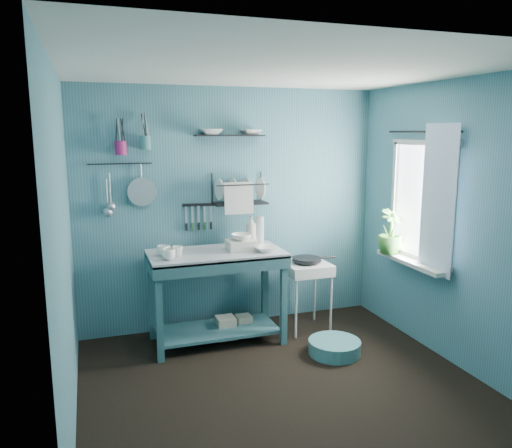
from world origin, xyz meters
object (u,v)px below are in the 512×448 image
object	(u,v)px
frying_pan	(307,259)
floor_basin	(334,347)
wash_tub	(241,245)
water_bottle	(260,230)
mug_left	(169,254)
storage_tin_small	(244,325)
mug_right	(164,251)
utensil_cup_magenta	(121,148)
utensil_cup_teal	(145,143)
potted_plant	(390,232)
mug_mid	(178,251)
soap_bottle	(251,230)
storage_tin_large	(226,327)
dish_rack	(240,189)
work_counter	(217,297)
colander	(142,192)
hotplate_stand	(306,296)

from	to	relation	value
frying_pan	floor_basin	size ratio (longest dim) A/B	0.61
wash_tub	water_bottle	bearing A→B (deg)	41.63
mug_left	storage_tin_small	bearing A→B (deg)	17.10
mug_right	water_bottle	xyz separation A→B (m)	(1.02, 0.22, 0.09)
utensil_cup_magenta	utensil_cup_teal	distance (m)	0.24
utensil_cup_teal	potted_plant	xyz separation A→B (m)	(2.33, -0.67, -0.89)
mug_left	mug_mid	size ratio (longest dim) A/B	1.23
soap_bottle	utensil_cup_magenta	size ratio (longest dim) A/B	2.30
storage_tin_small	mug_right	bearing A→B (deg)	-174.29
potted_plant	floor_basin	world-z (taller)	potted_plant
wash_tub	water_bottle	size ratio (longest dim) A/B	1.00
utensil_cup_magenta	storage_tin_large	bearing A→B (deg)	-19.32
mug_right	potted_plant	bearing A→B (deg)	-7.62
mug_right	dish_rack	size ratio (longest dim) A/B	0.22
mug_mid	frying_pan	world-z (taller)	mug_mid
work_counter	mug_left	world-z (taller)	mug_left
dish_rack	storage_tin_large	bearing A→B (deg)	-136.20
utensil_cup_magenta	potted_plant	xyz separation A→B (m)	(2.56, -0.67, -0.84)
potted_plant	storage_tin_large	size ratio (longest dim) A/B	2.06
mug_mid	colander	distance (m)	0.73
wash_tub	soap_bottle	xyz separation A→B (m)	(0.17, 0.22, 0.10)
potted_plant	dish_rack	bearing A→B (deg)	156.03
floor_basin	utensil_cup_teal	bearing A→B (deg)	147.13
mug_left	storage_tin_small	size ratio (longest dim) A/B	0.61
dish_rack	work_counter	bearing A→B (deg)	-141.30
wash_tub	water_bottle	xyz separation A→B (m)	(0.27, 0.24, 0.09)
mug_mid	mug_right	size ratio (longest dim) A/B	0.81
work_counter	wash_tub	distance (m)	0.57
mug_right	potted_plant	size ratio (longest dim) A/B	0.27
work_counter	storage_tin_small	size ratio (longest dim) A/B	6.46
wash_tub	storage_tin_small	xyz separation A→B (m)	(0.05, 0.10, -0.87)
frying_pan	utensil_cup_magenta	distance (m)	2.15
mug_left	mug_right	bearing A→B (deg)	97.13
mug_left	potted_plant	distance (m)	2.23
mug_left	wash_tub	size ratio (longest dim) A/B	0.44
wash_tub	hotplate_stand	world-z (taller)	wash_tub
floor_basin	mug_mid	bearing A→B (deg)	157.01
water_bottle	dish_rack	xyz separation A→B (m)	(-0.18, 0.10, 0.42)
water_bottle	storage_tin_small	xyz separation A→B (m)	(-0.22, -0.14, -0.96)
mug_left	wash_tub	xyz separation A→B (m)	(0.73, 0.14, 0.00)
mug_right	wash_tub	world-z (taller)	wash_tub
frying_pan	storage_tin_small	bearing A→B (deg)	174.21
mug_mid	potted_plant	world-z (taller)	potted_plant
mug_mid	water_bottle	bearing A→B (deg)	17.28
wash_tub	floor_basin	bearing A→B (deg)	-40.45
utensil_cup_teal	colander	world-z (taller)	utensil_cup_teal
water_bottle	colander	bearing A→B (deg)	171.04
utensil_cup_magenta	storage_tin_large	world-z (taller)	utensil_cup_magenta
storage_tin_small	work_counter	bearing A→B (deg)	-165.07
wash_tub	storage_tin_large	distance (m)	0.87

